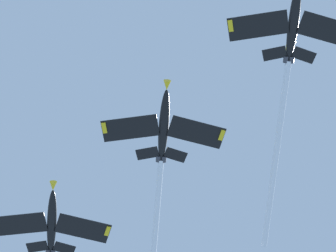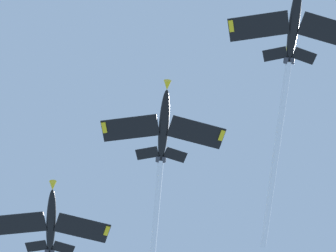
{
  "view_description": "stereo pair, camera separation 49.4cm",
  "coord_description": "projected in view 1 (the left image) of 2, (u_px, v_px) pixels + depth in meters",
  "views": [
    {
      "loc": [
        -47.88,
        -30.61,
        1.59
      ],
      "look_at": [
        -29.3,
        42.84,
        89.04
      ],
      "focal_mm": 78.07,
      "sensor_mm": 36.0,
      "label": 1
    },
    {
      "loc": [
        -48.36,
        -30.49,
        1.59
      ],
      "look_at": [
        -29.3,
        42.84,
        89.04
      ],
      "focal_mm": 78.07,
      "sensor_mm": 36.0,
      "label": 2
    }
  ],
  "objects": [
    {
      "name": "jet_third",
      "position": [
        161.0,
        163.0,
        118.09
      ],
      "size": [
        19.89,
        37.08,
        14.15
      ],
      "color": "black"
    },
    {
      "name": "jet_second",
      "position": [
        286.0,
        81.0,
        112.91
      ],
      "size": [
        19.85,
        43.87,
        15.85
      ],
      "color": "black"
    }
  ]
}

